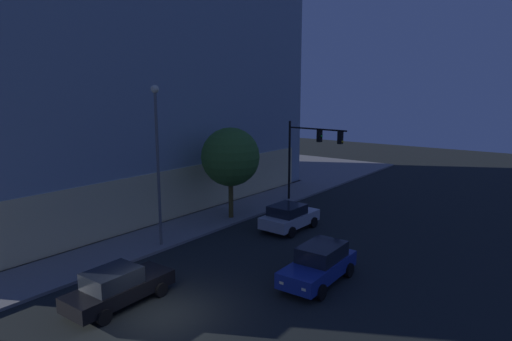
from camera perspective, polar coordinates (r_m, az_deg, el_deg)
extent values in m
plane|color=black|center=(18.28, -12.40, -18.17)|extent=(120.00, 120.00, 0.00)
cube|color=#4C4C51|center=(40.49, -21.37, -2.60)|extent=(30.58, 24.97, 0.15)
cube|color=#F6DF9C|center=(30.58, -9.71, -2.68)|extent=(27.16, 0.60, 3.37)
cube|color=#8D9FAE|center=(39.57, -22.26, 10.60)|extent=(30.18, 24.57, 18.39)
cylinder|color=black|center=(34.49, 4.43, 1.36)|extent=(0.18, 0.18, 6.25)
cylinder|color=black|center=(32.65, 8.03, 5.44)|extent=(0.61, 5.12, 0.12)
cube|color=black|center=(32.55, 8.38, 4.53)|extent=(0.35, 0.35, 0.90)
sphere|color=green|center=(32.45, 8.64, 4.50)|extent=(0.18, 0.18, 0.18)
cube|color=black|center=(31.57, 11.06, 4.27)|extent=(0.35, 0.35, 0.90)
sphere|color=yellow|center=(31.51, 11.32, 3.73)|extent=(0.18, 0.18, 0.18)
cylinder|color=slate|center=(24.31, -12.78, 0.01)|extent=(0.16, 0.16, 8.49)
sphere|color=#F9EFC6|center=(23.93, -13.20, 10.42)|extent=(0.44, 0.44, 0.44)
cylinder|color=brown|center=(29.63, -3.33, -3.72)|extent=(0.33, 0.33, 2.62)
sphere|color=#3C6F28|center=(29.06, -3.39, 1.82)|extent=(3.95, 3.95, 3.95)
cube|color=black|center=(19.30, -17.49, -14.77)|extent=(4.60, 1.87, 0.62)
cube|color=black|center=(18.86, -18.45, -13.30)|extent=(2.12, 1.62, 0.67)
cube|color=#F9F4CC|center=(20.92, -13.39, -12.53)|extent=(0.13, 0.20, 0.12)
cube|color=#F9F4CC|center=(20.21, -11.41, -13.30)|extent=(0.13, 0.20, 0.12)
cylinder|color=black|center=(20.82, -15.73, -13.69)|extent=(0.62, 0.26, 0.62)
cylinder|color=black|center=(19.61, -12.46, -15.10)|extent=(0.62, 0.26, 0.62)
cylinder|color=black|center=(19.39, -22.49, -15.98)|extent=(0.62, 0.26, 0.62)
cylinder|color=black|center=(18.08, -19.44, -17.78)|extent=(0.62, 0.26, 0.62)
cube|color=navy|center=(20.46, 8.20, -12.66)|extent=(4.60, 1.92, 0.70)
cube|color=black|center=(20.48, 8.70, -10.55)|extent=(2.42, 1.68, 0.69)
cube|color=#F9F4CC|center=(18.44, 6.38, -15.30)|extent=(0.13, 0.20, 0.12)
cube|color=#F9F4CC|center=(18.93, 3.46, -14.54)|extent=(0.13, 0.20, 0.12)
cylinder|color=black|center=(19.09, 8.58, -15.59)|extent=(0.69, 0.26, 0.68)
cylinder|color=black|center=(19.88, 3.85, -14.39)|extent=(0.69, 0.26, 0.68)
cylinder|color=black|center=(21.42, 12.15, -12.72)|extent=(0.69, 0.26, 0.68)
cylinder|color=black|center=(22.13, 7.83, -11.81)|extent=(0.69, 0.26, 0.68)
cube|color=#B7BABF|center=(27.74, 4.49, -6.37)|extent=(4.16, 2.05, 0.71)
cube|color=black|center=(27.32, 4.14, -5.20)|extent=(2.13, 1.82, 0.61)
cube|color=#F9F4CC|center=(29.67, 5.72, -5.27)|extent=(0.12, 0.20, 0.12)
cube|color=#F9F4CC|center=(29.07, 7.69, -5.64)|extent=(0.12, 0.20, 0.12)
cylinder|color=black|center=(29.39, 4.28, -6.12)|extent=(0.67, 0.25, 0.67)
cylinder|color=black|center=(28.38, 7.60, -6.79)|extent=(0.67, 0.25, 0.67)
cylinder|color=black|center=(27.40, 1.24, -7.32)|extent=(0.67, 0.25, 0.67)
cylinder|color=black|center=(26.31, 4.70, -8.11)|extent=(0.67, 0.25, 0.67)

